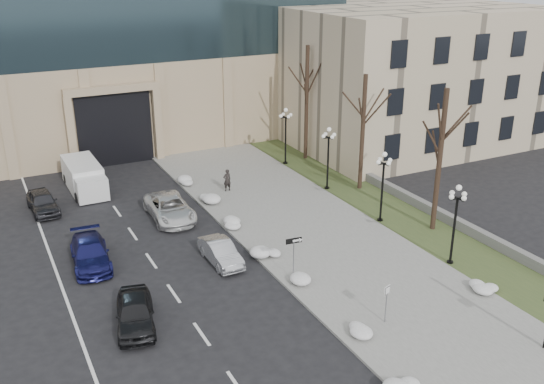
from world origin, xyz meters
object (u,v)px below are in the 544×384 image
(lamppost_d, at_px, (286,128))
(car_c, at_px, (90,253))
(car_d, at_px, (170,208))
(keep_sign, at_px, (387,296))
(lamppost_b, at_px, (383,177))
(car_a, at_px, (135,313))
(lamppost_c, at_px, (328,150))
(pedestrian, at_px, (227,180))
(box_truck, at_px, (84,177))
(car_e, at_px, (43,202))
(car_b, at_px, (221,252))
(one_way_sign, at_px, (297,245))
(lamppost_a, at_px, (456,214))

(lamppost_d, bearing_deg, car_c, -149.80)
(car_d, relative_size, keep_sign, 2.62)
(car_c, bearing_deg, car_d, 40.00)
(car_d, height_order, lamppost_b, lamppost_b)
(car_a, bearing_deg, lamppost_c, 45.35)
(pedestrian, xyz_separation_m, box_truck, (-9.12, 5.23, 0.03))
(car_c, height_order, car_e, car_e)
(car_b, relative_size, one_way_sign, 1.54)
(car_a, height_order, car_c, car_a)
(car_e, relative_size, lamppost_a, 0.88)
(car_b, distance_m, lamppost_d, 17.77)
(car_b, distance_m, one_way_sign, 4.83)
(car_c, bearing_deg, pedestrian, 36.55)
(car_d, distance_m, lamppost_d, 13.72)
(car_d, distance_m, keep_sign, 17.14)
(lamppost_b, relative_size, lamppost_d, 1.00)
(one_way_sign, distance_m, lamppost_c, 13.68)
(car_c, relative_size, lamppost_c, 1.02)
(car_a, xyz_separation_m, box_truck, (1.40, 19.07, 0.25))
(car_a, xyz_separation_m, one_way_sign, (8.74, 0.35, 1.34))
(one_way_sign, relative_size, lamppost_a, 0.53)
(lamppost_d, bearing_deg, lamppost_b, -90.00)
(lamppost_c, bearing_deg, box_truck, 153.00)
(car_a, xyz_separation_m, car_d, (5.32, 11.18, 0.02))
(car_d, bearing_deg, box_truck, 118.34)
(lamppost_b, height_order, lamppost_c, same)
(car_a, bearing_deg, lamppost_d, 58.24)
(one_way_sign, relative_size, keep_sign, 1.23)
(box_truck, distance_m, lamppost_a, 26.49)
(box_truck, xyz_separation_m, keep_sign, (9.03, -24.23, 0.53))
(lamppost_a, xyz_separation_m, lamppost_b, (0.00, 6.50, 0.00))
(car_e, bearing_deg, keep_sign, -62.86)
(car_c, xyz_separation_m, lamppost_c, (17.90, 3.92, 2.37))
(car_a, height_order, car_e, car_a)
(car_e, distance_m, lamppost_b, 22.59)
(keep_sign, relative_size, lamppost_a, 0.43)
(lamppost_d, bearing_deg, lamppost_a, -90.00)
(lamppost_c, bearing_deg, lamppost_b, -90.00)
(car_b, height_order, car_d, car_d)
(car_c, height_order, lamppost_d, lamppost_d)
(car_e, height_order, pedestrian, pedestrian)
(one_way_sign, bearing_deg, car_c, 150.47)
(car_e, relative_size, lamppost_d, 0.88)
(car_a, bearing_deg, car_d, 77.49)
(car_b, relative_size, car_c, 0.79)
(one_way_sign, height_order, lamppost_a, lamppost_a)
(car_e, xyz_separation_m, one_way_sign, (10.66, -15.80, 1.35))
(car_e, relative_size, keep_sign, 2.05)
(car_c, xyz_separation_m, box_truck, (2.02, 12.01, 0.27))
(box_truck, relative_size, keep_sign, 3.11)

